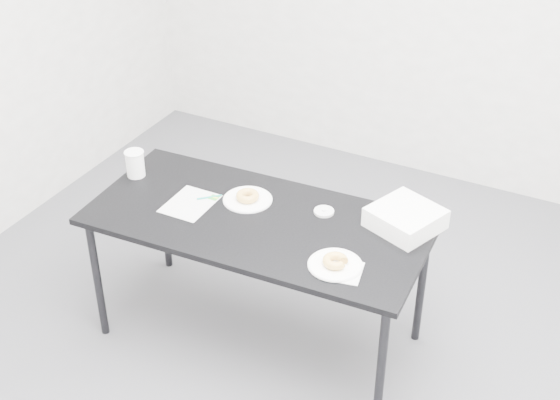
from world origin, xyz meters
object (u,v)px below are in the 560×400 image
at_px(pen, 209,197).
at_px(plate_far, 248,200).
at_px(coffee_cup, 135,164).
at_px(bakery_box, 405,218).
at_px(plate_near, 335,265).
at_px(donut_far, 248,196).
at_px(table, 258,228).
at_px(scorecard, 190,203).
at_px(donut_near, 335,261).

relative_size(pen, plate_far, 0.51).
bearing_deg(coffee_cup, plate_far, 5.19).
distance_m(plate_far, bakery_box, 0.75).
height_order(plate_near, coffee_cup, coffee_cup).
bearing_deg(coffee_cup, bakery_box, 7.96).
relative_size(plate_near, donut_far, 2.10).
bearing_deg(pen, donut_far, -21.40).
distance_m(table, bakery_box, 0.68).
relative_size(scorecard, donut_far, 2.36).
relative_size(scorecard, pen, 2.15).
bearing_deg(bakery_box, plate_far, -148.76).
xyz_separation_m(donut_near, donut_far, (-0.58, 0.28, -0.00)).
height_order(pen, donut_near, donut_near).
xyz_separation_m(table, donut_near, (0.46, -0.16, 0.08)).
bearing_deg(pen, coffee_cup, 135.18).
height_order(donut_near, bakery_box, bakery_box).
xyz_separation_m(scorecard, bakery_box, (0.97, 0.28, 0.05)).
height_order(donut_far, coffee_cup, coffee_cup).
xyz_separation_m(plate_far, donut_far, (0.00, 0.00, 0.02)).
bearing_deg(donut_far, plate_far, 0.00).
height_order(donut_near, donut_far, donut_near).
distance_m(table, scorecard, 0.35).
distance_m(scorecard, donut_far, 0.27).
distance_m(donut_far, coffee_cup, 0.61).
bearing_deg(plate_near, bakery_box, 68.44).
relative_size(plate_far, donut_far, 2.13).
bearing_deg(plate_near, donut_near, 0.00).
bearing_deg(scorecard, bakery_box, 16.27).
bearing_deg(pen, plate_near, -58.69).
bearing_deg(pen, donut_near, -58.69).
distance_m(table, plate_far, 0.17).
distance_m(plate_near, donut_near, 0.02).
bearing_deg(pen, table, -52.18).
bearing_deg(table, coffee_cup, 172.68).
distance_m(pen, bakery_box, 0.93).
relative_size(pen, coffee_cup, 0.88).
bearing_deg(donut_far, plate_near, -25.64).
bearing_deg(table, donut_near, -22.10).
relative_size(donut_near, bakery_box, 0.39).
height_order(scorecard, donut_far, donut_far).
bearing_deg(scorecard, table, 6.04).
bearing_deg(donut_near, pen, 164.42).
height_order(plate_far, coffee_cup, coffee_cup).
bearing_deg(donut_near, plate_near, 0.00).
bearing_deg(donut_far, pen, -158.29).
height_order(scorecard, plate_far, plate_far).
distance_m(pen, plate_near, 0.78).
xyz_separation_m(scorecard, coffee_cup, (-0.38, 0.10, 0.07)).
height_order(pen, bakery_box, bakery_box).
distance_m(scorecard, donut_near, 0.81).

